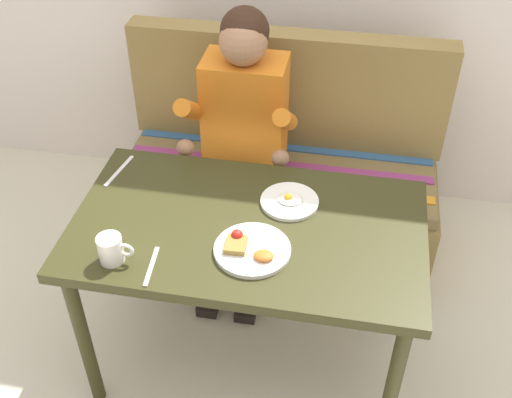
{
  "coord_description": "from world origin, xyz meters",
  "views": [
    {
      "loc": [
        0.31,
        -1.53,
        2.13
      ],
      "look_at": [
        0.0,
        0.15,
        0.72
      ],
      "focal_mm": 43.45,
      "sensor_mm": 36.0,
      "label": 1
    }
  ],
  "objects_px": {
    "person": "(242,125)",
    "coffee_mug": "(111,249)",
    "couch": "(280,182)",
    "fork": "(151,266)",
    "plate_eggs": "(289,201)",
    "table": "(248,242)",
    "plate_breakfast": "(251,249)",
    "knife": "(119,171)"
  },
  "relations": [
    {
      "from": "couch",
      "to": "plate_eggs",
      "type": "xyz_separation_m",
      "value": [
        0.12,
        -0.63,
        0.41
      ]
    },
    {
      "from": "plate_eggs",
      "to": "table",
      "type": "bearing_deg",
      "value": -131.64
    },
    {
      "from": "plate_eggs",
      "to": "coffee_mug",
      "type": "height_order",
      "value": "coffee_mug"
    },
    {
      "from": "couch",
      "to": "plate_eggs",
      "type": "distance_m",
      "value": 0.76
    },
    {
      "from": "plate_eggs",
      "to": "coffee_mug",
      "type": "distance_m",
      "value": 0.64
    },
    {
      "from": "fork",
      "to": "knife",
      "type": "bearing_deg",
      "value": 116.16
    },
    {
      "from": "table",
      "to": "couch",
      "type": "xyz_separation_m",
      "value": [
        0.0,
        0.76,
        -0.32
      ]
    },
    {
      "from": "person",
      "to": "coffee_mug",
      "type": "relative_size",
      "value": 10.27
    },
    {
      "from": "plate_breakfast",
      "to": "fork",
      "type": "distance_m",
      "value": 0.32
    },
    {
      "from": "couch",
      "to": "fork",
      "type": "distance_m",
      "value": 1.12
    },
    {
      "from": "plate_eggs",
      "to": "fork",
      "type": "xyz_separation_m",
      "value": [
        -0.38,
        -0.39,
        -0.01
      ]
    },
    {
      "from": "table",
      "to": "person",
      "type": "relative_size",
      "value": 0.99
    },
    {
      "from": "person",
      "to": "fork",
      "type": "height_order",
      "value": "person"
    },
    {
      "from": "couch",
      "to": "plate_eggs",
      "type": "relative_size",
      "value": 6.98
    },
    {
      "from": "person",
      "to": "fork",
      "type": "xyz_separation_m",
      "value": [
        -0.12,
        -0.84,
        -0.01
      ]
    },
    {
      "from": "person",
      "to": "knife",
      "type": "bearing_deg",
      "value": -135.66
    },
    {
      "from": "table",
      "to": "couch",
      "type": "bearing_deg",
      "value": 90.0
    },
    {
      "from": "table",
      "to": "plate_breakfast",
      "type": "height_order",
      "value": "plate_breakfast"
    },
    {
      "from": "couch",
      "to": "plate_breakfast",
      "type": "xyz_separation_m",
      "value": [
        0.03,
        -0.89,
        0.41
      ]
    },
    {
      "from": "table",
      "to": "plate_eggs",
      "type": "bearing_deg",
      "value": 48.36
    },
    {
      "from": "plate_eggs",
      "to": "fork",
      "type": "height_order",
      "value": "plate_eggs"
    },
    {
      "from": "plate_breakfast",
      "to": "person",
      "type": "bearing_deg",
      "value": 103.71
    },
    {
      "from": "table",
      "to": "fork",
      "type": "distance_m",
      "value": 0.37
    },
    {
      "from": "table",
      "to": "fork",
      "type": "relative_size",
      "value": 7.06
    },
    {
      "from": "coffee_mug",
      "to": "person",
      "type": "bearing_deg",
      "value": 73.5
    },
    {
      "from": "person",
      "to": "coffee_mug",
      "type": "bearing_deg",
      "value": -106.5
    },
    {
      "from": "fork",
      "to": "couch",
      "type": "bearing_deg",
      "value": 70.86
    },
    {
      "from": "table",
      "to": "coffee_mug",
      "type": "bearing_deg",
      "value": -147.77
    },
    {
      "from": "couch",
      "to": "plate_breakfast",
      "type": "relative_size",
      "value": 5.77
    },
    {
      "from": "plate_eggs",
      "to": "couch",
      "type": "bearing_deg",
      "value": 101.05
    },
    {
      "from": "table",
      "to": "knife",
      "type": "bearing_deg",
      "value": 158.94
    },
    {
      "from": "person",
      "to": "coffee_mug",
      "type": "xyz_separation_m",
      "value": [
        -0.25,
        -0.83,
        0.04
      ]
    },
    {
      "from": "plate_breakfast",
      "to": "knife",
      "type": "height_order",
      "value": "plate_breakfast"
    },
    {
      "from": "couch",
      "to": "plate_eggs",
      "type": "height_order",
      "value": "couch"
    },
    {
      "from": "table",
      "to": "person",
      "type": "height_order",
      "value": "person"
    },
    {
      "from": "person",
      "to": "coffee_mug",
      "type": "distance_m",
      "value": 0.87
    },
    {
      "from": "couch",
      "to": "fork",
      "type": "height_order",
      "value": "couch"
    },
    {
      "from": "coffee_mug",
      "to": "plate_eggs",
      "type": "bearing_deg",
      "value": 36.83
    },
    {
      "from": "fork",
      "to": "knife",
      "type": "xyz_separation_m",
      "value": [
        -0.27,
        0.46,
        0.0
      ]
    },
    {
      "from": "person",
      "to": "couch",
      "type": "bearing_deg",
      "value": 51.15
    },
    {
      "from": "couch",
      "to": "coffee_mug",
      "type": "height_order",
      "value": "couch"
    },
    {
      "from": "plate_eggs",
      "to": "coffee_mug",
      "type": "relative_size",
      "value": 1.75
    }
  ]
}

